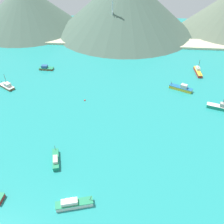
% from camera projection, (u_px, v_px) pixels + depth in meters
% --- Properties ---
extents(ground, '(260.00, 280.00, 0.50)m').
position_uv_depth(ground, '(90.00, 130.00, 90.25)').
color(ground, teal).
extents(fishing_boat_1, '(7.06, 2.99, 2.23)m').
position_uv_depth(fishing_boat_1, '(46.00, 68.00, 127.50)').
color(fishing_boat_1, brown).
rests_on(fishing_boat_1, ground).
extents(fishing_boat_3, '(8.30, 6.74, 7.03)m').
position_uv_depth(fishing_boat_3, '(7.00, 86.00, 112.78)').
color(fishing_boat_3, brown).
rests_on(fishing_boat_3, ground).
extents(fishing_boat_4, '(10.25, 5.37, 6.72)m').
position_uv_depth(fishing_boat_4, '(221.00, 107.00, 99.60)').
color(fishing_boat_4, '#198466').
rests_on(fishing_boat_4, ground).
extents(fishing_boat_5, '(4.11, 8.49, 2.84)m').
position_uv_depth(fishing_boat_5, '(56.00, 160.00, 77.34)').
color(fishing_boat_5, '#198466').
rests_on(fishing_boat_5, ground).
extents(fishing_boat_6, '(10.23, 6.67, 3.04)m').
position_uv_depth(fishing_boat_6, '(181.00, 88.00, 111.31)').
color(fishing_boat_6, gold).
rests_on(fishing_boat_6, ground).
extents(fishing_boat_7, '(2.59, 10.46, 6.72)m').
position_uv_depth(fishing_boat_7, '(198.00, 71.00, 124.26)').
color(fishing_boat_7, red).
rests_on(fishing_boat_7, ground).
extents(fishing_boat_9, '(9.87, 4.85, 2.89)m').
position_uv_depth(fishing_boat_9, '(73.00, 204.00, 64.94)').
color(fishing_boat_9, silver).
rests_on(fishing_boat_9, ground).
extents(buoy_0, '(0.71, 0.71, 0.71)m').
position_uv_depth(buoy_0, '(85.00, 100.00, 105.00)').
color(buoy_0, red).
rests_on(buoy_0, ground).
extents(beach_strip, '(247.00, 14.49, 1.20)m').
position_uv_depth(beach_strip, '(112.00, 41.00, 157.64)').
color(beach_strip, beige).
rests_on(beach_strip, ground).
extents(hill_west, '(73.93, 73.93, 28.89)m').
position_uv_depth(hill_west, '(26.00, 7.00, 171.49)').
color(hill_west, '#4C6656').
rests_on(hill_west, ground).
extents(hill_central, '(91.66, 91.66, 36.77)m').
position_uv_depth(hill_central, '(125.00, 3.00, 163.53)').
color(hill_central, '#4C6656').
rests_on(hill_central, ground).
extents(radio_tower, '(3.10, 2.48, 30.97)m').
position_uv_depth(radio_tower, '(112.00, 17.00, 146.74)').
color(radio_tower, silver).
rests_on(radio_tower, ground).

